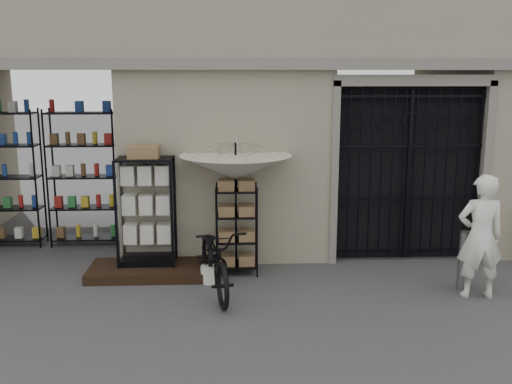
{
  "coord_description": "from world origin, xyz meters",
  "views": [
    {
      "loc": [
        -1.18,
        -7.02,
        3.1
      ],
      "look_at": [
        -0.8,
        1.4,
        1.35
      ],
      "focal_mm": 40.0,
      "sensor_mm": 36.0,
      "label": 1
    }
  ],
  "objects_px": {
    "white_bucket": "(210,273)",
    "steel_bollard": "(464,261)",
    "bicycle": "(216,292)",
    "shopkeeper": "(475,296)",
    "market_umbrella": "(236,161)",
    "display_cabinet": "(146,216)",
    "wire_rack": "(237,230)"
  },
  "relations": [
    {
      "from": "white_bucket",
      "to": "steel_bollard",
      "type": "relative_size",
      "value": 0.33
    },
    {
      "from": "bicycle",
      "to": "shopkeeper",
      "type": "distance_m",
      "value": 3.71
    },
    {
      "from": "steel_bollard",
      "to": "shopkeeper",
      "type": "distance_m",
      "value": 0.53
    },
    {
      "from": "white_bucket",
      "to": "steel_bollard",
      "type": "xyz_separation_m",
      "value": [
        3.71,
        -0.45,
        0.3
      ]
    },
    {
      "from": "white_bucket",
      "to": "shopkeeper",
      "type": "relative_size",
      "value": 0.16
    },
    {
      "from": "market_umbrella",
      "to": "white_bucket",
      "type": "xyz_separation_m",
      "value": [
        -0.4,
        -0.51,
        -1.65
      ]
    },
    {
      "from": "bicycle",
      "to": "shopkeeper",
      "type": "xyz_separation_m",
      "value": [
        3.7,
        -0.34,
        0.0
      ]
    },
    {
      "from": "steel_bollard",
      "to": "display_cabinet",
      "type": "bearing_deg",
      "value": 168.36
    },
    {
      "from": "wire_rack",
      "to": "display_cabinet",
      "type": "bearing_deg",
      "value": -177.03
    },
    {
      "from": "shopkeeper",
      "to": "steel_bollard",
      "type": "bearing_deg",
      "value": -72.07
    },
    {
      "from": "market_umbrella",
      "to": "steel_bollard",
      "type": "distance_m",
      "value": 3.69
    },
    {
      "from": "wire_rack",
      "to": "bicycle",
      "type": "height_order",
      "value": "wire_rack"
    },
    {
      "from": "wire_rack",
      "to": "shopkeeper",
      "type": "bearing_deg",
      "value": -10.7
    },
    {
      "from": "white_bucket",
      "to": "bicycle",
      "type": "bearing_deg",
      "value": -77.21
    },
    {
      "from": "white_bucket",
      "to": "bicycle",
      "type": "height_order",
      "value": "bicycle"
    },
    {
      "from": "display_cabinet",
      "to": "wire_rack",
      "type": "distance_m",
      "value": 1.43
    },
    {
      "from": "display_cabinet",
      "to": "wire_rack",
      "type": "height_order",
      "value": "display_cabinet"
    },
    {
      "from": "wire_rack",
      "to": "bicycle",
      "type": "relative_size",
      "value": 0.73
    },
    {
      "from": "market_umbrella",
      "to": "shopkeeper",
      "type": "bearing_deg",
      "value": -20.27
    },
    {
      "from": "steel_bollard",
      "to": "market_umbrella",
      "type": "bearing_deg",
      "value": 163.79
    },
    {
      "from": "wire_rack",
      "to": "steel_bollard",
      "type": "bearing_deg",
      "value": -6.51
    },
    {
      "from": "display_cabinet",
      "to": "wire_rack",
      "type": "relative_size",
      "value": 1.28
    },
    {
      "from": "white_bucket",
      "to": "shopkeeper",
      "type": "bearing_deg",
      "value": -11.01
    },
    {
      "from": "bicycle",
      "to": "display_cabinet",
      "type": "bearing_deg",
      "value": 128.23
    },
    {
      "from": "wire_rack",
      "to": "bicycle",
      "type": "distance_m",
      "value": 1.11
    },
    {
      "from": "bicycle",
      "to": "shopkeeper",
      "type": "relative_size",
      "value": 1.1
    },
    {
      "from": "bicycle",
      "to": "shopkeeper",
      "type": "bearing_deg",
      "value": -16.89
    },
    {
      "from": "display_cabinet",
      "to": "shopkeeper",
      "type": "relative_size",
      "value": 1.03
    },
    {
      "from": "bicycle",
      "to": "shopkeeper",
      "type": "height_order",
      "value": "bicycle"
    },
    {
      "from": "market_umbrella",
      "to": "shopkeeper",
      "type": "distance_m",
      "value": 4.03
    },
    {
      "from": "market_umbrella",
      "to": "steel_bollard",
      "type": "height_order",
      "value": "market_umbrella"
    },
    {
      "from": "white_bucket",
      "to": "display_cabinet",
      "type": "bearing_deg",
      "value": 152.46
    }
  ]
}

